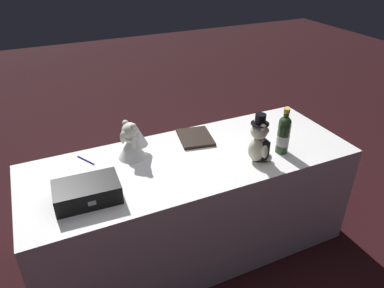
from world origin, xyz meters
The scene contains 8 objects.
ground_plane centered at (0.00, 0.00, 0.00)m, with size 12.00×12.00×0.00m, color black.
reception_table centered at (0.00, 0.00, 0.37)m, with size 2.03×0.75×0.73m, color white.
teddy_bear_groom centered at (0.35, -0.19, 0.86)m, with size 0.14×0.16×0.31m.
teddy_bear_bride centered at (-0.32, 0.18, 0.84)m, with size 0.22×0.20×0.24m.
champagne_bottle centered at (0.54, -0.17, 0.86)m, with size 0.08×0.08×0.30m.
signing_pen centered at (-0.60, 0.25, 0.74)m, with size 0.08×0.14×0.01m.
gift_case_black centered at (-0.66, -0.14, 0.78)m, with size 0.34×0.22×0.10m.
guestbook centered at (0.12, 0.21, 0.74)m, with size 0.21×0.26×0.02m, color black.
Camera 1 is at (-0.79, -1.70, 1.92)m, focal length 33.88 mm.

